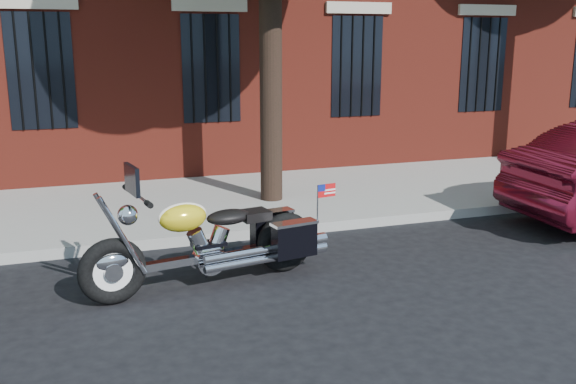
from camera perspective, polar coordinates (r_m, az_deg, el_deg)
name	(u,v)px	position (r m, az deg, el deg)	size (l,w,h in m)	color
ground	(303,268)	(7.94, 1.39, -6.75)	(120.00, 120.00, 0.00)	black
curb	(270,231)	(9.16, -1.60, -3.49)	(40.00, 0.16, 0.15)	gray
sidewalk	(237,201)	(10.90, -4.54, -0.77)	(40.00, 3.60, 0.15)	gray
motorcycle	(217,243)	(7.30, -6.36, -4.53)	(2.94, 1.13, 1.47)	black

